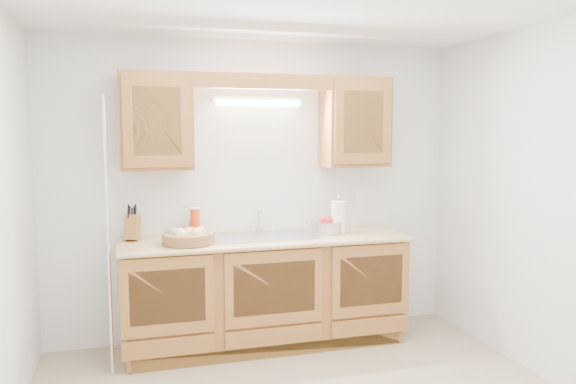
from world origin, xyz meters
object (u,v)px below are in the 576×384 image
object	(u,v)px
fruit_basket	(188,236)
apple_bowl	(327,226)
knife_block	(132,227)
paper_towel	(338,217)

from	to	relation	value
fruit_basket	apple_bowl	distance (m)	1.17
knife_block	paper_towel	distance (m)	1.67
fruit_basket	apple_bowl	world-z (taller)	apple_bowl
knife_block	apple_bowl	xyz separation A→B (m)	(1.57, -0.13, -0.04)
fruit_basket	paper_towel	size ratio (longest dim) A/B	1.56
fruit_basket	apple_bowl	bearing A→B (deg)	6.21
fruit_basket	paper_towel	distance (m)	1.26
fruit_basket	paper_towel	world-z (taller)	paper_towel
fruit_basket	apple_bowl	size ratio (longest dim) A/B	1.72
fruit_basket	paper_towel	xyz separation A→B (m)	(1.26, 0.10, 0.08)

